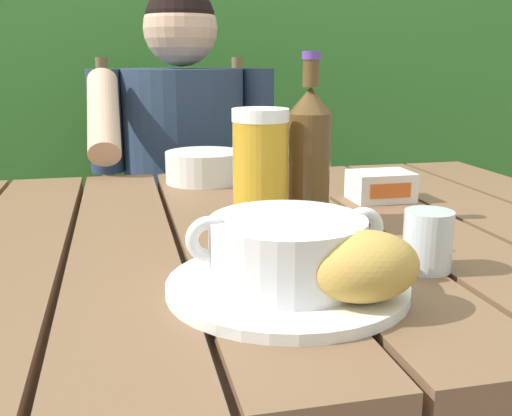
# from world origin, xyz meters

# --- Properties ---
(dining_table) EXTENTS (1.34, 0.95, 0.77)m
(dining_table) POSITION_xyz_m (0.00, 0.00, 0.67)
(dining_table) COLOR brown
(dining_table) RESTS_ON ground_plane
(hedge_backdrop) EXTENTS (4.10, 0.87, 2.06)m
(hedge_backdrop) POSITION_xyz_m (-0.16, 1.59, 0.89)
(hedge_backdrop) COLOR #3B8031
(hedge_backdrop) RESTS_ON ground_plane
(chair_near_diner) EXTENTS (0.45, 0.44, 1.02)m
(chair_near_diner) POSITION_xyz_m (0.02, 0.91, 0.48)
(chair_near_diner) COLOR brown
(chair_near_diner) RESTS_ON ground_plane
(person_eating) EXTENTS (0.48, 0.47, 1.20)m
(person_eating) POSITION_xyz_m (0.02, 0.71, 0.71)
(person_eating) COLOR #283952
(person_eating) RESTS_ON ground_plane
(serving_plate) EXTENTS (0.27, 0.27, 0.01)m
(serving_plate) POSITION_xyz_m (0.02, -0.25, 0.77)
(serving_plate) COLOR white
(serving_plate) RESTS_ON dining_table
(soup_bowl) EXTENTS (0.22, 0.17, 0.08)m
(soup_bowl) POSITION_xyz_m (0.02, -0.25, 0.82)
(soup_bowl) COLOR white
(soup_bowl) RESTS_ON serving_plate
(bread_roll) EXTENTS (0.12, 0.09, 0.07)m
(bread_roll) POSITION_xyz_m (0.08, -0.32, 0.81)
(bread_roll) COLOR gold
(bread_roll) RESTS_ON serving_plate
(beer_glass) EXTENTS (0.08, 0.08, 0.18)m
(beer_glass) POSITION_xyz_m (0.05, -0.02, 0.86)
(beer_glass) COLOR gold
(beer_glass) RESTS_ON dining_table
(beer_bottle) EXTENTS (0.07, 0.07, 0.26)m
(beer_bottle) POSITION_xyz_m (0.13, 0.02, 0.88)
(beer_bottle) COLOR brown
(beer_bottle) RESTS_ON dining_table
(water_glass_small) EXTENTS (0.06, 0.06, 0.07)m
(water_glass_small) POSITION_xyz_m (0.21, -0.22, 0.80)
(water_glass_small) COLOR silver
(water_glass_small) RESTS_ON dining_table
(butter_tub) EXTENTS (0.11, 0.08, 0.05)m
(butter_tub) POSITION_xyz_m (0.31, 0.13, 0.79)
(butter_tub) COLOR white
(butter_tub) RESTS_ON dining_table
(table_knife) EXTENTS (0.17, 0.02, 0.01)m
(table_knife) POSITION_xyz_m (0.17, -0.15, 0.77)
(table_knife) COLOR silver
(table_knife) RESTS_ON dining_table
(diner_bowl) EXTENTS (0.16, 0.16, 0.06)m
(diner_bowl) POSITION_xyz_m (0.02, 0.36, 0.80)
(diner_bowl) COLOR white
(diner_bowl) RESTS_ON dining_table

